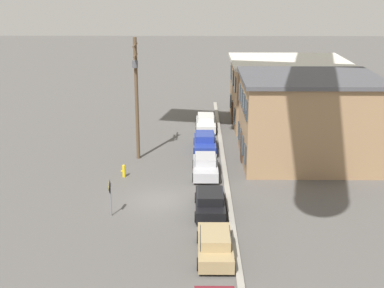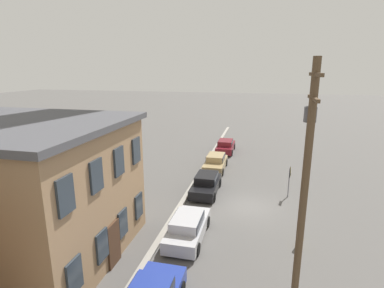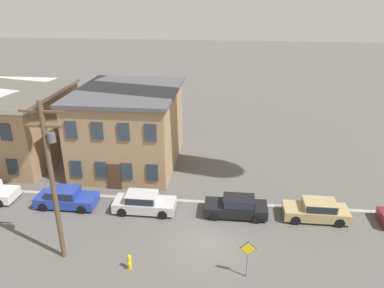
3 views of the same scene
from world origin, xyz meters
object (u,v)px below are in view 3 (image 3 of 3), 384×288
at_px(car_silver, 144,202).
at_px(car_tan, 317,210).
at_px(car_blue, 66,197).
at_px(utility_pole, 52,176).
at_px(car_black, 237,206).
at_px(caution_sign, 248,254).
at_px(fire_hydrant, 129,262).

distance_m(car_silver, car_tan, 12.19).
xyz_separation_m(car_silver, car_tan, (12.18, 0.32, 0.00)).
relative_size(car_blue, car_silver, 1.00).
relative_size(car_tan, utility_pole, 0.45).
bearing_deg(car_silver, car_black, 1.61).
relative_size(car_black, utility_pole, 0.45).
xyz_separation_m(car_tan, utility_pole, (-15.81, -5.70, 4.71)).
height_order(car_blue, car_silver, same).
relative_size(caution_sign, fire_hydrant, 2.48).
height_order(utility_pole, fire_hydrant, utility_pole).
distance_m(car_tan, fire_hydrant, 13.24).
relative_size(car_tan, caution_sign, 1.85).
relative_size(utility_pole, fire_hydrant, 10.13).
bearing_deg(caution_sign, car_silver, 140.51).
bearing_deg(car_black, car_tan, 1.42).
relative_size(car_silver, car_black, 1.00).
height_order(car_silver, fire_hydrant, car_silver).
distance_m(car_silver, caution_sign, 9.38).
relative_size(car_blue, car_tan, 1.00).
bearing_deg(car_silver, fire_hydrant, -84.70).
height_order(caution_sign, fire_hydrant, caution_sign).
bearing_deg(car_blue, car_tan, 0.89).
xyz_separation_m(car_silver, fire_hydrant, (0.56, -6.01, -0.27)).
bearing_deg(utility_pole, fire_hydrant, -8.56).
relative_size(car_silver, caution_sign, 1.85).
bearing_deg(car_silver, utility_pole, -123.98).
distance_m(car_tan, caution_sign, 8.04).
bearing_deg(caution_sign, car_tan, 51.52).
bearing_deg(utility_pole, car_blue, 112.41).
height_order(car_black, car_tan, same).
distance_m(car_tan, utility_pole, 17.46).
bearing_deg(fire_hydrant, utility_pole, 171.44).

